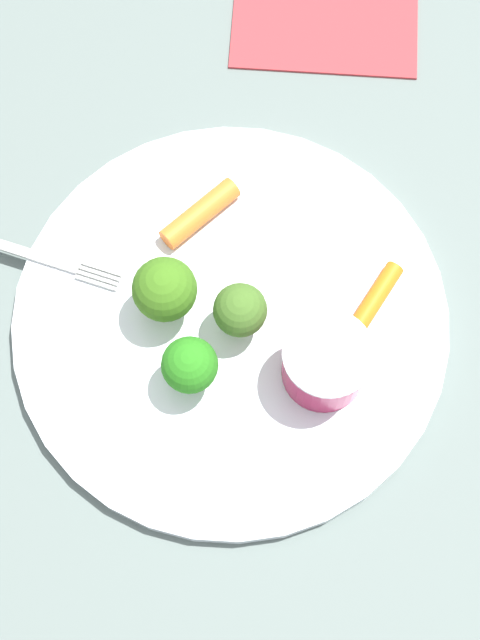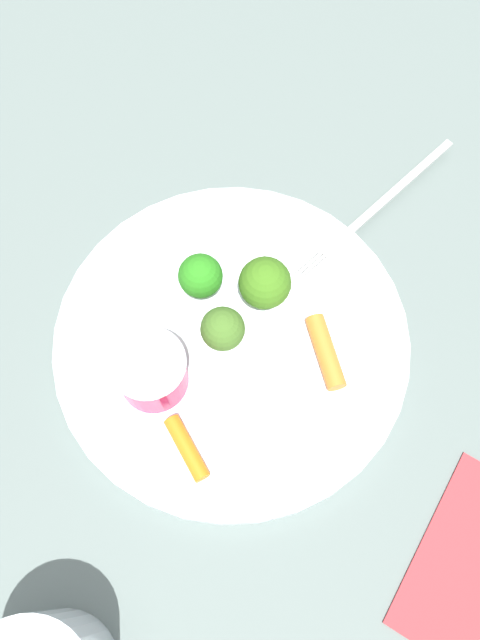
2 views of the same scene
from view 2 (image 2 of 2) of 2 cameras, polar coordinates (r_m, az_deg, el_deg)
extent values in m
plane|color=#586561|center=(0.50, -0.75, -2.06)|extent=(2.40, 2.40, 0.00)
cylinder|color=white|center=(0.50, -0.76, -1.82)|extent=(0.28, 0.28, 0.01)
cylinder|color=maroon|center=(0.47, -7.90, -4.76)|extent=(0.05, 0.05, 0.04)
cylinder|color=silver|center=(0.45, -8.24, -3.92)|extent=(0.05, 0.05, 0.00)
cylinder|color=#92BF59|center=(0.50, 2.15, 2.17)|extent=(0.01, 0.01, 0.02)
sphere|color=#386819|center=(0.48, 2.25, 3.35)|extent=(0.04, 0.04, 0.04)
cylinder|color=#83BF70|center=(0.49, -1.77, -1.24)|extent=(0.01, 0.01, 0.01)
sphere|color=#3C6222|center=(0.47, -1.84, -0.36)|extent=(0.03, 0.03, 0.03)
cylinder|color=#85C25F|center=(0.50, -2.99, 3.17)|extent=(0.01, 0.01, 0.02)
sphere|color=#26771A|center=(0.48, -3.10, 4.24)|extent=(0.03, 0.03, 0.03)
cylinder|color=orange|center=(0.46, -4.80, -11.40)|extent=(0.05, 0.01, 0.01)
cylinder|color=orange|center=(0.49, 7.70, -2.86)|extent=(0.06, 0.03, 0.01)
cube|color=#B5B6B2|center=(0.57, 13.22, 10.75)|extent=(0.04, 0.16, 0.00)
cube|color=#B5B6B2|center=(0.52, 6.82, 4.51)|extent=(0.01, 0.03, 0.00)
cube|color=#B5B6B2|center=(0.52, 6.55, 4.75)|extent=(0.01, 0.03, 0.00)
cube|color=#B5B6B2|center=(0.52, 6.28, 4.99)|extent=(0.01, 0.03, 0.00)
cube|color=#B5B6B2|center=(0.52, 6.01, 5.23)|extent=(0.01, 0.03, 0.00)
camera|label=1|loc=(0.35, -92.96, 56.93)|focal=54.67mm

